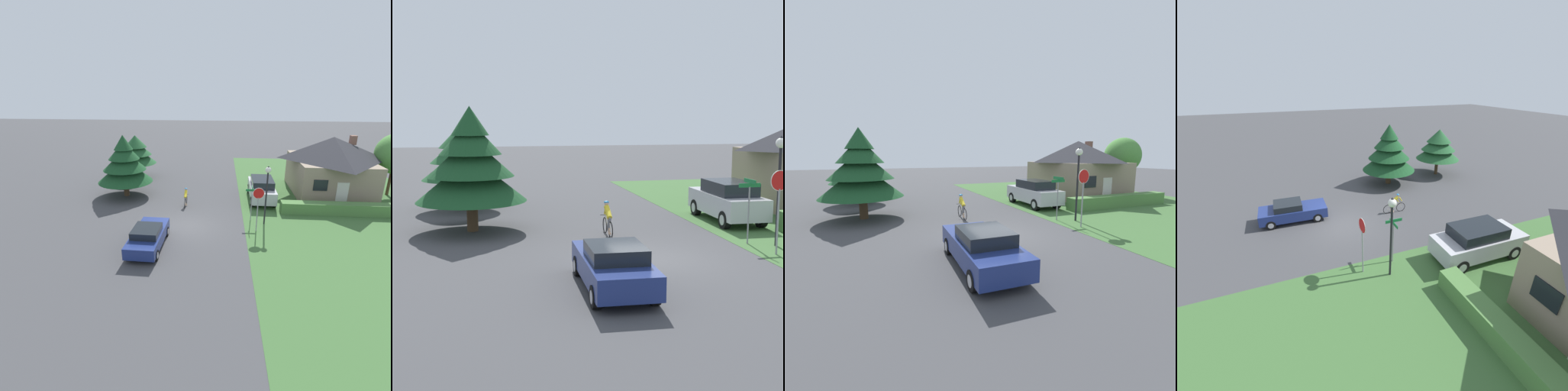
# 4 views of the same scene
# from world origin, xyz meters

# --- Properties ---
(ground_plane) EXTENTS (140.00, 140.00, 0.00)m
(ground_plane) POSITION_xyz_m (0.00, 0.00, 0.00)
(ground_plane) COLOR #424244
(grass_verge_right) EXTENTS (16.00, 36.00, 0.01)m
(grass_verge_right) POSITION_xyz_m (12.00, 4.00, 0.01)
(grass_verge_right) COLOR #3D6633
(grass_verge_right) RESTS_ON ground
(cottage_house) EXTENTS (6.81, 7.63, 5.08)m
(cottage_house) POSITION_xyz_m (12.04, 8.41, 2.62)
(cottage_house) COLOR gray
(cottage_house) RESTS_ON ground
(hedge_row) EXTENTS (8.72, 0.90, 0.89)m
(hedge_row) POSITION_xyz_m (11.31, 3.14, 0.44)
(hedge_row) COLOR #4C7A3D
(hedge_row) RESTS_ON ground
(sedan_left_lane) EXTENTS (1.92, 4.43, 1.38)m
(sedan_left_lane) POSITION_xyz_m (-1.97, -2.95, 0.70)
(sedan_left_lane) COLOR navy
(sedan_left_lane) RESTS_ON ground
(cyclist) EXTENTS (0.44, 1.74, 1.45)m
(cyclist) POSITION_xyz_m (-0.47, 3.98, 0.70)
(cyclist) COLOR black
(cyclist) RESTS_ON ground
(parked_suv_right) EXTENTS (2.08, 4.98, 1.93)m
(parked_suv_right) POSITION_xyz_m (5.78, 5.89, 0.98)
(parked_suv_right) COLOR #B7B7BC
(parked_suv_right) RESTS_ON ground
(stop_sign) EXTENTS (0.74, 0.08, 3.05)m
(stop_sign) POSITION_xyz_m (4.75, -0.25, 2.17)
(stop_sign) COLOR gray
(stop_sign) RESTS_ON ground
(street_lamp) EXTENTS (0.39, 0.39, 4.22)m
(street_lamp) POSITION_xyz_m (5.42, 0.92, 3.13)
(street_lamp) COLOR black
(street_lamp) RESTS_ON ground
(street_name_sign) EXTENTS (0.90, 0.90, 2.54)m
(street_name_sign) POSITION_xyz_m (4.53, 1.48, 1.77)
(street_name_sign) COLOR gray
(street_name_sign) RESTS_ON ground
(conifer_tall_near) EXTENTS (4.72, 4.72, 5.36)m
(conifer_tall_near) POSITION_xyz_m (-5.99, 6.03, 2.87)
(conifer_tall_near) COLOR #4C3823
(conifer_tall_near) RESTS_ON ground
(conifer_tall_far) EXTENTS (4.17, 4.17, 4.49)m
(conifer_tall_far) POSITION_xyz_m (-6.53, 11.60, 2.84)
(conifer_tall_far) COLOR #4C3823
(conifer_tall_far) RESTS_ON ground
(deciduous_tree_right) EXTENTS (3.29, 3.29, 5.45)m
(deciduous_tree_right) POSITION_xyz_m (17.19, 8.06, 3.71)
(deciduous_tree_right) COLOR #4C3823
(deciduous_tree_right) RESTS_ON ground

